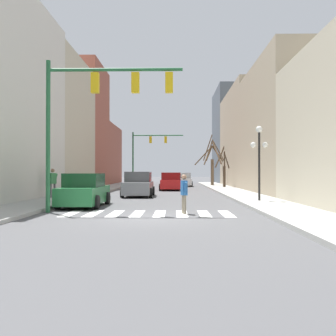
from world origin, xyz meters
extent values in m
plane|color=#4C4C4F|center=(0.00, 0.00, 0.00)|extent=(240.00, 240.00, 0.00)
cube|color=#9E9E99|center=(5.78, 0.00, 0.07)|extent=(2.59, 90.00, 0.15)
cube|color=#BCB299|center=(-10.07, 19.91, 5.79)|extent=(6.00, 10.89, 11.58)
cube|color=#934C3D|center=(-10.07, 29.72, 6.83)|extent=(6.00, 8.73, 13.65)
cube|color=#934C3D|center=(-10.07, 39.68, 4.02)|extent=(6.00, 11.21, 8.05)
cube|color=tan|center=(10.07, 15.74, 4.97)|extent=(6.00, 13.23, 9.95)
cube|color=tan|center=(10.07, 30.28, 5.41)|extent=(6.00, 15.84, 10.83)
cube|color=#515B66|center=(10.07, 44.01, 6.91)|extent=(6.00, 11.62, 13.82)
cube|color=white|center=(-3.15, 1.56, 0.00)|extent=(0.45, 2.60, 0.01)
cube|color=white|center=(-2.25, 1.56, 0.00)|extent=(0.45, 2.60, 0.01)
cube|color=white|center=(-1.35, 1.56, 0.00)|extent=(0.45, 2.60, 0.01)
cube|color=white|center=(-0.45, 1.56, 0.00)|extent=(0.45, 2.60, 0.01)
cube|color=white|center=(0.45, 1.56, 0.00)|extent=(0.45, 2.60, 0.01)
cube|color=white|center=(1.35, 1.56, 0.00)|extent=(0.45, 2.60, 0.01)
cube|color=white|center=(2.25, 1.56, 0.00)|extent=(0.45, 2.60, 0.01)
cube|color=white|center=(3.15, 1.56, 0.00)|extent=(0.45, 2.60, 0.01)
cylinder|color=#236038|center=(-4.23, 1.93, 3.18)|extent=(0.18, 0.18, 6.36)
cylinder|color=#236038|center=(-1.42, 1.93, 5.96)|extent=(5.62, 0.14, 0.14)
cube|color=yellow|center=(-2.26, 1.93, 5.41)|extent=(0.32, 0.28, 0.84)
cube|color=yellow|center=(-0.58, 1.93, 5.41)|extent=(0.32, 0.28, 0.84)
cube|color=yellow|center=(0.83, 1.93, 5.41)|extent=(0.32, 0.28, 0.84)
cylinder|color=#236038|center=(-4.23, 34.73, 3.34)|extent=(0.18, 0.18, 6.68)
cylinder|color=#236038|center=(-1.08, 34.73, 6.28)|extent=(6.30, 0.14, 0.14)
cube|color=yellow|center=(-2.02, 34.73, 5.73)|extent=(0.32, 0.28, 0.84)
cube|color=yellow|center=(-0.13, 34.73, 5.73)|extent=(0.32, 0.28, 0.84)
cylinder|color=black|center=(5.64, 7.02, 1.99)|extent=(0.12, 0.12, 3.68)
sphere|color=white|center=(5.64, 7.02, 4.01)|extent=(0.36, 0.36, 0.36)
sphere|color=white|center=(5.32, 7.02, 3.17)|extent=(0.31, 0.31, 0.31)
sphere|color=white|center=(5.96, 7.02, 3.17)|extent=(0.31, 0.31, 0.31)
cube|color=gray|center=(-1.47, 12.74, 0.60)|extent=(1.82, 4.56, 0.84)
cube|color=#464648|center=(-1.47, 12.74, 1.36)|extent=(1.68, 2.37, 0.69)
cylinder|color=black|center=(-0.54, 11.32, 0.32)|extent=(0.22, 0.64, 0.64)
cylinder|color=black|center=(-2.40, 11.32, 0.32)|extent=(0.22, 0.64, 0.64)
cylinder|color=black|center=(-0.54, 14.15, 0.32)|extent=(0.22, 0.64, 0.64)
cylinder|color=black|center=(-2.40, 14.15, 0.32)|extent=(0.22, 0.64, 0.64)
cube|color=red|center=(0.69, 21.92, 0.58)|extent=(1.87, 4.19, 0.80)
cube|color=maroon|center=(0.69, 21.92, 1.31)|extent=(1.72, 2.18, 0.66)
cylinder|color=black|center=(-0.27, 23.21, 0.32)|extent=(0.22, 0.64, 0.64)
cylinder|color=black|center=(1.64, 23.21, 0.32)|extent=(0.22, 0.64, 0.64)
cylinder|color=black|center=(-0.27, 20.62, 0.32)|extent=(0.22, 0.64, 0.64)
cylinder|color=black|center=(1.64, 20.62, 0.32)|extent=(0.22, 0.64, 0.64)
cube|color=#236B38|center=(-3.36, 4.77, 0.57)|extent=(1.74, 4.60, 0.80)
cube|color=#133A1E|center=(-3.36, 4.77, 1.30)|extent=(1.60, 2.39, 0.65)
cylinder|color=black|center=(-4.25, 6.19, 0.32)|extent=(0.22, 0.64, 0.64)
cylinder|color=black|center=(-2.48, 6.19, 0.32)|extent=(0.22, 0.64, 0.64)
cylinder|color=black|center=(-4.25, 3.34, 0.32)|extent=(0.22, 0.64, 0.64)
cylinder|color=black|center=(-2.48, 3.34, 0.32)|extent=(0.22, 0.64, 0.64)
cube|color=white|center=(1.98, 31.90, 0.56)|extent=(1.88, 4.52, 0.77)
cube|color=gray|center=(1.98, 31.90, 1.27)|extent=(1.73, 2.35, 0.63)
cylinder|color=black|center=(1.03, 33.30, 0.32)|extent=(0.22, 0.64, 0.64)
cylinder|color=black|center=(2.94, 33.30, 0.32)|extent=(0.22, 0.64, 0.64)
cylinder|color=black|center=(1.03, 30.50, 0.32)|extent=(0.22, 0.64, 0.64)
cylinder|color=black|center=(2.94, 30.50, 0.32)|extent=(0.22, 0.64, 0.64)
cylinder|color=#7A705B|center=(1.47, 1.40, 0.38)|extent=(0.11, 0.11, 0.75)
cylinder|color=#7A705B|center=(1.41, 1.67, 0.38)|extent=(0.11, 0.11, 0.75)
cube|color=#235693|center=(1.44, 1.54, 1.05)|extent=(0.28, 0.41, 0.59)
sphere|color=#8C664C|center=(1.44, 1.54, 1.48)|extent=(0.21, 0.21, 0.21)
cylinder|color=#235693|center=(1.48, 1.33, 1.01)|extent=(0.14, 0.27, 0.57)
cylinder|color=#235693|center=(1.39, 1.74, 1.01)|extent=(0.14, 0.27, 0.57)
cylinder|color=#4C4C51|center=(-6.42, 9.15, 0.56)|extent=(0.12, 0.12, 0.83)
cylinder|color=#4C4C51|center=(-6.26, 9.40, 0.56)|extent=(0.12, 0.12, 0.83)
cube|color=#337542|center=(-6.34, 9.28, 1.30)|extent=(0.40, 0.46, 0.65)
sphere|color=#8C664C|center=(-6.34, 9.28, 1.78)|extent=(0.23, 0.23, 0.23)
cylinder|color=#337542|center=(-6.46, 9.08, 1.26)|extent=(0.22, 0.29, 0.63)
cylinder|color=#337542|center=(-6.22, 9.48, 1.26)|extent=(0.22, 0.29, 0.63)
cylinder|color=brown|center=(5.43, 31.94, 1.67)|extent=(0.35, 0.35, 3.04)
cylinder|color=brown|center=(4.93, 32.24, 4.57)|extent=(1.11, 0.72, 3.11)
cylinder|color=brown|center=(5.05, 31.77, 3.88)|extent=(0.92, 0.52, 1.89)
cylinder|color=brown|center=(5.04, 31.68, 4.16)|extent=(0.92, 0.69, 2.45)
cylinder|color=brown|center=(6.11, 31.76, 4.25)|extent=(1.47, 0.52, 2.61)
cylinder|color=brown|center=(5.03, 32.28, 3.81)|extent=(0.91, 0.81, 1.91)
cylinder|color=brown|center=(5.79, 35.59, 1.49)|extent=(0.38, 0.38, 2.68)
cylinder|color=brown|center=(6.74, 36.11, 3.72)|extent=(2.02, 1.30, 2.50)
cylinder|color=brown|center=(4.69, 35.94, 3.79)|extent=(2.29, 0.89, 2.50)
cylinder|color=brown|center=(6.26, 34.45, 4.03)|extent=(1.00, 2.46, 2.89)
cylinder|color=brown|center=(6.53, 35.43, 3.88)|extent=(1.63, 0.51, 2.40)
cylinder|color=brown|center=(5.19, 34.81, 4.03)|extent=(1.27, 1.74, 3.00)
cylinder|color=#473828|center=(6.12, 26.11, 1.21)|extent=(0.28, 0.28, 2.13)
cylinder|color=#473828|center=(6.20, 26.56, 2.95)|extent=(0.29, 1.03, 1.76)
cylinder|color=#473828|center=(5.60, 25.54, 3.21)|extent=(1.08, 1.26, 2.23)
cylinder|color=#473828|center=(6.33, 25.81, 2.85)|extent=(0.53, 0.71, 1.67)
cylinder|color=#473828|center=(5.71, 26.88, 3.16)|extent=(0.86, 1.67, 2.05)
camera|label=1|loc=(1.09, -14.34, 1.69)|focal=42.00mm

